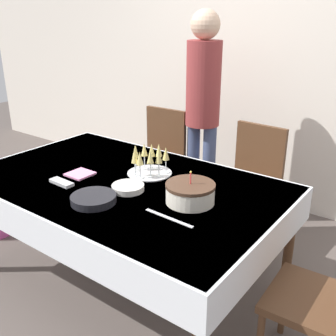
{
  "coord_description": "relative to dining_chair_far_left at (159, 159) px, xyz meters",
  "views": [
    {
      "loc": [
        1.56,
        -1.63,
        1.71
      ],
      "look_at": [
        0.28,
        0.1,
        0.86
      ],
      "focal_mm": 42.0,
      "sensor_mm": 36.0,
      "label": 1
    }
  ],
  "objects": [
    {
      "name": "ground_plane",
      "position": [
        0.44,
        -0.93,
        -0.52
      ],
      "size": [
        12.0,
        12.0,
        0.0
      ],
      "primitive_type": "plane",
      "color": "#564C47"
    },
    {
      "name": "wall_back",
      "position": [
        0.44,
        0.82,
        0.83
      ],
      "size": [
        8.0,
        0.05,
        2.7
      ],
      "color": "silver",
      "rests_on": "ground_plane"
    },
    {
      "name": "dining_table",
      "position": [
        0.44,
        -0.93,
        0.13
      ],
      "size": [
        1.96,
        1.22,
        0.74
      ],
      "color": "white",
      "rests_on": "ground_plane"
    },
    {
      "name": "dining_chair_far_left",
      "position": [
        0.0,
        0.0,
        0.0
      ],
      "size": [
        0.43,
        0.43,
        0.95
      ],
      "color": "#51331E",
      "rests_on": "ground_plane"
    },
    {
      "name": "dining_chair_far_right",
      "position": [
        0.88,
        -0.0,
        0.0
      ],
      "size": [
        0.45,
        0.45,
        0.95
      ],
      "color": "#51331E",
      "rests_on": "ground_plane"
    },
    {
      "name": "dining_chair_right_end",
      "position": [
        1.74,
        -0.92,
        0.0
      ],
      "size": [
        0.44,
        0.44,
        0.95
      ],
      "color": "#51331E",
      "rests_on": "ground_plane"
    },
    {
      "name": "birthday_cake",
      "position": [
        0.94,
        -0.93,
        0.28
      ],
      "size": [
        0.27,
        0.27,
        0.18
      ],
      "color": "silver",
      "rests_on": "dining_table"
    },
    {
      "name": "champagne_tray",
      "position": [
        0.49,
        -0.74,
        0.33
      ],
      "size": [
        0.29,
        0.29,
        0.18
      ],
      "color": "silver",
      "rests_on": "dining_table"
    },
    {
      "name": "plate_stack_main",
      "position": [
        0.51,
        -1.24,
        0.25
      ],
      "size": [
        0.25,
        0.25,
        0.04
      ],
      "color": "black",
      "rests_on": "dining_table"
    },
    {
      "name": "plate_stack_dessert",
      "position": [
        0.56,
        -1.01,
        0.24
      ],
      "size": [
        0.19,
        0.19,
        0.03
      ],
      "color": "silver",
      "rests_on": "dining_table"
    },
    {
      "name": "cake_knife",
      "position": [
        0.95,
        -1.15,
        0.23
      ],
      "size": [
        0.3,
        0.03,
        0.0
      ],
      "color": "silver",
      "rests_on": "dining_table"
    },
    {
      "name": "fork_pile",
      "position": [
        0.17,
        -1.19,
        0.24
      ],
      "size": [
        0.17,
        0.07,
        0.02
      ],
      "color": "silver",
      "rests_on": "dining_table"
    },
    {
      "name": "napkin_pile",
      "position": [
        0.15,
        -1.02,
        0.23
      ],
      "size": [
        0.15,
        0.15,
        0.01
      ],
      "color": "pink",
      "rests_on": "dining_table"
    },
    {
      "name": "person_standing",
      "position": [
        0.33,
        0.16,
        0.55
      ],
      "size": [
        0.28,
        0.28,
        1.75
      ],
      "color": "#3F4C72",
      "rests_on": "ground_plane"
    }
  ]
}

